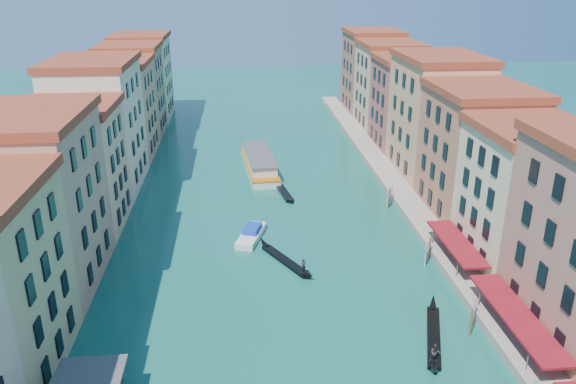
# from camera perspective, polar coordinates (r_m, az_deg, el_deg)

# --- Properties ---
(left_bank_palazzos) EXTENTS (12.80, 128.40, 21.00)m
(left_bank_palazzos) POSITION_cam_1_polar(r_m,az_deg,el_deg) (90.23, -19.52, 4.98)
(left_bank_palazzos) COLOR beige
(left_bank_palazzos) RESTS_ON ground
(right_bank_palazzos) EXTENTS (12.80, 128.40, 21.00)m
(right_bank_palazzos) POSITION_cam_1_polar(r_m,az_deg,el_deg) (93.87, 15.98, 6.01)
(right_bank_palazzos) COLOR #984332
(right_bank_palazzos) RESTS_ON ground
(quay) EXTENTS (4.00, 140.00, 1.00)m
(quay) POSITION_cam_1_polar(r_m,az_deg,el_deg) (94.12, 10.86, 0.58)
(quay) COLOR gray
(quay) RESTS_ON ground
(restaurant_awnings) EXTENTS (3.20, 44.55, 3.12)m
(restaurant_awnings) POSITION_cam_1_polar(r_m,az_deg,el_deg) (58.14, 22.46, -11.85)
(restaurant_awnings) COLOR maroon
(restaurant_awnings) RESTS_ON ground
(mooring_poles_right) EXTENTS (1.44, 54.24, 3.20)m
(mooring_poles_right) POSITION_cam_1_polar(r_m,az_deg,el_deg) (62.14, 17.27, -10.67)
(mooring_poles_right) COLOR brown
(mooring_poles_right) RESTS_ON ground
(vaporetto_far) EXTENTS (6.45, 21.09, 3.09)m
(vaporetto_far) POSITION_cam_1_polar(r_m,az_deg,el_deg) (101.77, -2.94, 3.07)
(vaporetto_far) COLOR silver
(vaporetto_far) RESTS_ON ground
(gondola_fore) EXTENTS (6.61, 11.05, 2.42)m
(gondola_fore) POSITION_cam_1_polar(r_m,az_deg,el_deg) (69.49, -0.28, -6.86)
(gondola_fore) COLOR black
(gondola_fore) RESTS_ON ground
(gondola_right) EXTENTS (4.96, 12.63, 2.59)m
(gondola_right) POSITION_cam_1_polar(r_m,az_deg,el_deg) (57.81, 14.59, -13.96)
(gondola_right) COLOR black
(gondola_right) RESTS_ON ground
(gondola_far) EXTENTS (3.16, 13.05, 1.85)m
(gondola_far) POSITION_cam_1_polar(r_m,az_deg,el_deg) (91.71, -0.62, 0.34)
(gondola_far) COLOR black
(gondola_far) RESTS_ON ground
(motorboat_mid) EXTENTS (4.51, 7.95, 1.57)m
(motorboat_mid) POSITION_cam_1_polar(r_m,az_deg,el_deg) (75.64, -3.74, -4.27)
(motorboat_mid) COLOR silver
(motorboat_mid) RESTS_ON ground
(motorboat_far) EXTENTS (2.68, 6.48, 1.31)m
(motorboat_far) POSITION_cam_1_polar(r_m,az_deg,el_deg) (106.45, -2.40, 3.41)
(motorboat_far) COLOR silver
(motorboat_far) RESTS_ON ground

